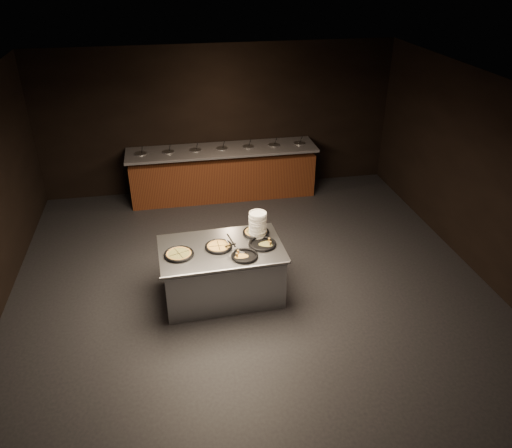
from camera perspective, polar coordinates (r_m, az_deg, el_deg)
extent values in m
cube|color=black|center=(7.20, 0.01, -8.93)|extent=(7.00, 8.00, 0.01)
cube|color=black|center=(5.88, 0.02, 14.03)|extent=(7.00, 8.00, 0.01)
cube|color=black|center=(10.09, -4.31, 11.80)|extent=(7.00, 0.01, 2.90)
cube|color=black|center=(7.80, 26.28, 3.45)|extent=(0.01, 8.00, 2.90)
cube|color=#5B2E15|center=(10.05, -3.80, 5.51)|extent=(3.60, 0.75, 0.85)
cube|color=#56565A|center=(9.84, -3.90, 8.43)|extent=(3.70, 0.83, 0.05)
cube|color=#371D0C|center=(10.21, -3.73, 3.51)|extent=(3.60, 0.69, 0.08)
cylinder|color=#ACAFB3|center=(9.79, -13.01, 7.67)|extent=(0.22, 0.22, 0.08)
cylinder|color=olive|center=(9.79, -13.03, 7.81)|extent=(0.19, 0.19, 0.02)
cylinder|color=black|center=(9.74, -12.91, 8.25)|extent=(0.04, 0.10, 0.19)
cylinder|color=#ACAFB3|center=(9.78, -9.97, 7.96)|extent=(0.22, 0.22, 0.08)
cylinder|color=olive|center=(9.77, -9.98, 8.10)|extent=(0.19, 0.19, 0.02)
cylinder|color=black|center=(9.72, -9.84, 8.54)|extent=(0.04, 0.10, 0.19)
cylinder|color=#ACAFB3|center=(9.80, -6.93, 8.22)|extent=(0.22, 0.22, 0.08)
cylinder|color=olive|center=(9.79, -6.94, 8.36)|extent=(0.19, 0.19, 0.02)
cylinder|color=black|center=(9.74, -6.78, 8.80)|extent=(0.04, 0.10, 0.19)
cylinder|color=#ACAFB3|center=(9.84, -3.90, 8.46)|extent=(0.22, 0.22, 0.08)
cylinder|color=olive|center=(9.83, -3.91, 8.60)|extent=(0.19, 0.19, 0.02)
cylinder|color=black|center=(9.79, -3.73, 9.04)|extent=(0.04, 0.10, 0.19)
cylinder|color=#ACAFB3|center=(9.91, -0.90, 8.67)|extent=(0.22, 0.22, 0.08)
cylinder|color=olive|center=(9.90, -0.90, 8.81)|extent=(0.19, 0.19, 0.02)
cylinder|color=black|center=(9.86, -0.71, 9.25)|extent=(0.04, 0.10, 0.19)
cylinder|color=#ACAFB3|center=(10.00, 2.05, 8.86)|extent=(0.22, 0.22, 0.08)
cylinder|color=olive|center=(9.99, 2.05, 9.00)|extent=(0.19, 0.19, 0.02)
cylinder|color=black|center=(9.95, 2.26, 9.43)|extent=(0.04, 0.10, 0.19)
cylinder|color=#ACAFB3|center=(10.12, 4.94, 9.02)|extent=(0.22, 0.22, 0.08)
cylinder|color=olive|center=(10.11, 4.95, 9.15)|extent=(0.19, 0.19, 0.02)
cylinder|color=black|center=(10.08, 5.16, 9.58)|extent=(0.04, 0.10, 0.19)
cube|color=#ACAFB3|center=(7.13, -3.90, -5.76)|extent=(1.65, 1.05, 0.73)
cube|color=#ACAFB3|center=(6.90, -4.02, -2.85)|extent=(1.74, 1.13, 0.04)
cylinder|color=#ACAFB3|center=(6.45, -3.42, -5.32)|extent=(1.70, 0.10, 0.04)
cylinder|color=silver|center=(7.06, 0.19, -0.06)|extent=(0.25, 0.25, 0.37)
cylinder|color=black|center=(6.78, -8.80, -3.51)|extent=(0.38, 0.38, 0.01)
torus|color=black|center=(6.77, -8.81, -3.39)|extent=(0.40, 0.40, 0.04)
torus|color=#A7782B|center=(6.77, -8.81, -3.38)|extent=(0.34, 0.34, 0.03)
cylinder|color=#AF9246|center=(6.77, -8.81, -3.39)|extent=(0.30, 0.30, 0.02)
cube|color=black|center=(6.77, -8.82, -3.33)|extent=(0.11, 0.28, 0.00)
cube|color=black|center=(6.77, -8.82, -3.33)|extent=(0.28, 0.11, 0.00)
cylinder|color=black|center=(6.89, -4.29, -2.66)|extent=(0.36, 0.36, 0.01)
torus|color=black|center=(6.88, -4.30, -2.55)|extent=(0.38, 0.38, 0.04)
torus|color=#A7782B|center=(6.88, -4.30, -2.53)|extent=(0.32, 0.32, 0.03)
cylinder|color=#DBC64F|center=(6.88, -4.30, -2.55)|extent=(0.28, 0.28, 0.02)
cube|color=black|center=(6.88, -4.30, -2.48)|extent=(0.01, 0.28, 0.00)
cube|color=black|center=(6.88, -4.30, -2.48)|extent=(0.28, 0.01, 0.00)
cylinder|color=black|center=(7.20, -0.01, -1.04)|extent=(0.36, 0.36, 0.01)
torus|color=black|center=(7.20, -0.01, -0.92)|extent=(0.39, 0.39, 0.04)
torus|color=#A7782B|center=(7.20, -0.01, -0.91)|extent=(0.32, 0.32, 0.03)
cylinder|color=#AF9246|center=(7.20, -0.01, -0.92)|extent=(0.28, 0.28, 0.02)
cube|color=black|center=(7.19, -0.01, -0.86)|extent=(0.27, 0.08, 0.00)
cube|color=black|center=(7.19, -0.01, -0.86)|extent=(0.08, 0.27, 0.00)
cylinder|color=black|center=(6.67, -1.29, -3.75)|extent=(0.34, 0.34, 0.01)
torus|color=black|center=(6.66, -1.29, -3.63)|extent=(0.37, 0.37, 0.04)
cylinder|color=black|center=(6.93, 0.73, -2.38)|extent=(0.37, 0.37, 0.01)
torus|color=black|center=(6.92, 0.73, -2.27)|extent=(0.39, 0.39, 0.04)
cube|color=#ACAFB3|center=(6.99, -3.78, -1.98)|extent=(0.14, 0.15, 0.00)
cylinder|color=black|center=(6.84, -2.84, -1.88)|extent=(0.12, 0.19, 0.15)
cylinder|color=#ACAFB3|center=(6.92, -3.31, -2.01)|extent=(0.06, 0.10, 0.09)
cube|color=#ACAFB3|center=(6.72, -1.84, -3.30)|extent=(0.13, 0.13, 0.00)
cylinder|color=black|center=(6.75, -2.95, -2.44)|extent=(0.14, 0.15, 0.13)
cylinder|color=#ACAFB3|center=(6.74, -2.40, -2.95)|extent=(0.07, 0.07, 0.08)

